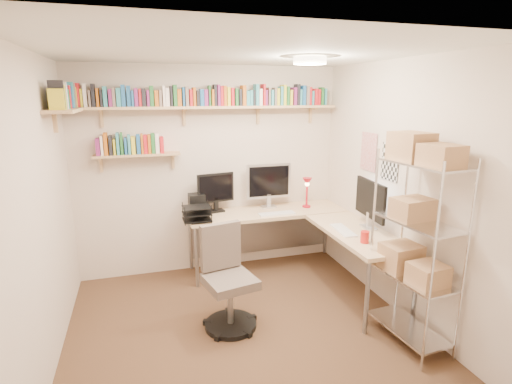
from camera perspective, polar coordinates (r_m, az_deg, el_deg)
ground at (r=4.02m, az=-1.91°, el=-18.82°), size 3.20×3.20×0.00m
room_shell at (r=3.44m, az=-2.04°, el=3.45°), size 3.24×3.04×2.52m
wall_shelves at (r=4.60m, az=-11.61°, el=11.78°), size 3.12×1.09×0.80m
corner_desk at (r=4.73m, az=3.25°, el=-3.56°), size 2.05×1.99×1.33m
office_chair at (r=3.88m, az=-4.09°, el=-13.09°), size 0.53×0.53×0.98m
wire_rack at (r=3.62m, az=21.80°, el=-3.38°), size 0.43×0.77×1.86m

